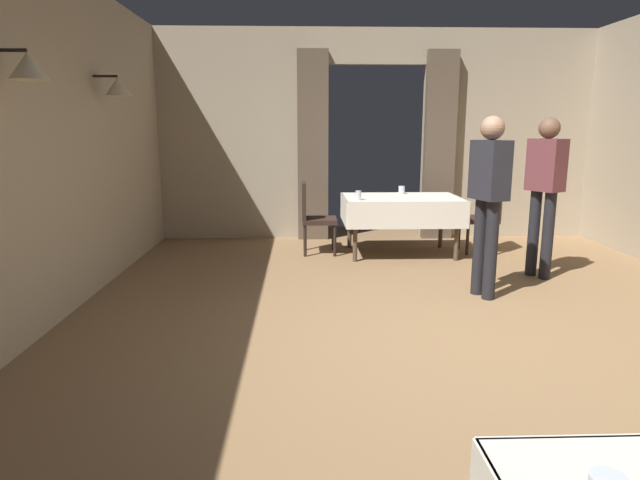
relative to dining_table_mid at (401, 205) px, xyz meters
name	(u,v)px	position (x,y,z in m)	size (l,w,h in m)	color
ground	(446,344)	(-0.19, -3.01, -0.65)	(10.08, 10.08, 0.00)	olive
wall_back	(376,134)	(-0.19, 1.17, 0.87)	(6.40, 0.27, 3.00)	tan
dining_table_mid	(401,205)	(0.00, 0.00, 0.00)	(1.49, 1.00, 0.75)	#4C3D2D
chair_mid_left	(313,214)	(-1.13, 0.09, -0.14)	(0.44, 0.44, 0.93)	black
chair_mid_right	(485,213)	(1.13, 0.10, -0.14)	(0.44, 0.44, 0.93)	black
glass_mid_a	(402,190)	(0.06, 0.32, 0.15)	(0.08, 0.08, 0.11)	silver
glass_mid_b	(358,195)	(-0.59, -0.30, 0.16)	(0.07, 0.07, 0.12)	silver
person_waiter_by_doorway	(489,192)	(0.48, -1.83, 0.37)	(0.32, 0.41, 1.72)	black
person_diner_standing_aside	(545,184)	(1.32, -1.15, 0.37)	(0.37, 0.42, 1.72)	black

